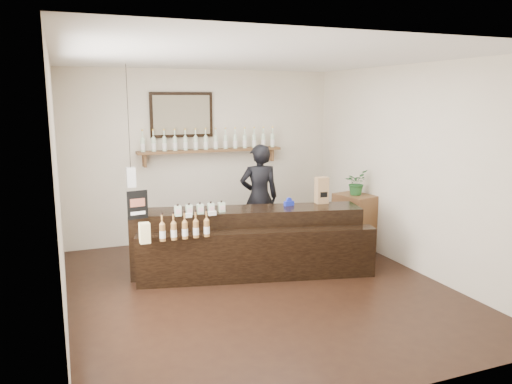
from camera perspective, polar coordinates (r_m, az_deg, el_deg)
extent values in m
plane|color=black|center=(6.36, 0.33, -10.94)|extent=(5.00, 5.00, 0.00)
plane|color=beige|center=(8.34, -6.08, 4.12)|extent=(4.50, 0.00, 4.50)
plane|color=beige|center=(3.83, 14.42, -3.94)|extent=(4.50, 0.00, 4.50)
plane|color=beige|center=(5.57, -21.67, 0.15)|extent=(0.00, 5.00, 5.00)
plane|color=beige|center=(7.13, 17.38, 2.58)|extent=(0.00, 5.00, 5.00)
plane|color=white|center=(5.93, 0.36, 15.08)|extent=(5.00, 5.00, 0.00)
cube|color=brown|center=(8.23, -5.18, 4.76)|extent=(2.40, 0.25, 0.04)
cube|color=brown|center=(8.04, -12.64, 3.54)|extent=(0.04, 0.20, 0.20)
cube|color=brown|center=(8.64, 1.68, 4.27)|extent=(0.04, 0.20, 0.20)
cube|color=black|center=(8.18, -8.51, 8.72)|extent=(1.02, 0.04, 0.72)
cube|color=#473E2E|center=(8.15, -8.47, 8.71)|extent=(0.92, 0.01, 0.62)
cube|color=white|center=(7.23, -14.10, 1.65)|extent=(0.12, 0.12, 0.28)
cylinder|color=black|center=(7.15, -14.41, 8.35)|extent=(0.01, 0.01, 1.41)
cylinder|color=beige|center=(7.99, -12.82, 5.23)|extent=(0.07, 0.07, 0.20)
cone|color=beige|center=(7.97, -12.85, 6.14)|extent=(0.07, 0.07, 0.05)
cylinder|color=beige|center=(7.97, -12.87, 6.57)|extent=(0.02, 0.02, 0.07)
cylinder|color=gold|center=(7.97, -12.89, 6.90)|extent=(0.03, 0.03, 0.02)
cylinder|color=white|center=(7.99, -12.81, 5.08)|extent=(0.07, 0.07, 0.09)
cylinder|color=beige|center=(8.01, -11.62, 5.29)|extent=(0.07, 0.07, 0.20)
cone|color=beige|center=(8.00, -11.65, 6.20)|extent=(0.07, 0.07, 0.05)
cylinder|color=beige|center=(8.00, -11.67, 6.63)|extent=(0.02, 0.02, 0.07)
cylinder|color=gold|center=(7.99, -11.68, 6.96)|extent=(0.03, 0.03, 0.02)
cylinder|color=white|center=(8.01, -11.61, 5.15)|extent=(0.07, 0.07, 0.09)
cylinder|color=beige|center=(8.04, -10.43, 5.36)|extent=(0.07, 0.07, 0.20)
cone|color=beige|center=(8.03, -10.46, 6.26)|extent=(0.07, 0.07, 0.05)
cylinder|color=beige|center=(8.03, -10.47, 6.68)|extent=(0.02, 0.02, 0.07)
cylinder|color=gold|center=(8.03, -10.48, 7.02)|extent=(0.03, 0.03, 0.02)
cylinder|color=white|center=(8.04, -10.42, 5.21)|extent=(0.07, 0.07, 0.09)
cylinder|color=beige|center=(8.08, -9.24, 5.41)|extent=(0.07, 0.07, 0.20)
cone|color=beige|center=(8.07, -9.27, 6.31)|extent=(0.07, 0.07, 0.05)
cylinder|color=beige|center=(8.06, -9.28, 6.74)|extent=(0.02, 0.02, 0.07)
cylinder|color=gold|center=(8.06, -9.29, 7.07)|extent=(0.03, 0.03, 0.02)
cylinder|color=white|center=(8.08, -9.24, 5.27)|extent=(0.07, 0.07, 0.09)
cylinder|color=beige|center=(8.11, -8.07, 5.47)|extent=(0.07, 0.07, 0.20)
cone|color=beige|center=(8.10, -8.10, 6.37)|extent=(0.07, 0.07, 0.05)
cylinder|color=beige|center=(8.10, -8.11, 6.79)|extent=(0.02, 0.02, 0.07)
cylinder|color=gold|center=(8.10, -8.12, 7.12)|extent=(0.03, 0.03, 0.02)
cylinder|color=white|center=(8.12, -8.07, 5.33)|extent=(0.07, 0.07, 0.09)
cylinder|color=beige|center=(8.16, -6.91, 5.53)|extent=(0.07, 0.07, 0.20)
cone|color=beige|center=(8.15, -6.93, 6.41)|extent=(0.07, 0.07, 0.05)
cylinder|color=beige|center=(8.14, -6.94, 6.84)|extent=(0.02, 0.02, 0.07)
cylinder|color=gold|center=(8.14, -6.95, 7.17)|extent=(0.03, 0.03, 0.02)
cylinder|color=white|center=(8.16, -6.91, 5.38)|extent=(0.07, 0.07, 0.09)
cylinder|color=beige|center=(8.20, -5.76, 5.58)|extent=(0.07, 0.07, 0.20)
cone|color=beige|center=(8.19, -5.78, 6.46)|extent=(0.07, 0.07, 0.05)
cylinder|color=beige|center=(8.19, -5.79, 6.88)|extent=(0.02, 0.02, 0.07)
cylinder|color=gold|center=(8.18, -5.79, 7.21)|extent=(0.03, 0.03, 0.02)
cylinder|color=white|center=(8.20, -5.76, 5.43)|extent=(0.07, 0.07, 0.09)
cylinder|color=beige|center=(8.25, -4.63, 5.62)|extent=(0.07, 0.07, 0.20)
cone|color=beige|center=(8.24, -4.64, 6.50)|extent=(0.07, 0.07, 0.05)
cylinder|color=beige|center=(8.23, -4.65, 6.92)|extent=(0.02, 0.02, 0.07)
cylinder|color=gold|center=(8.23, -4.65, 7.25)|extent=(0.03, 0.03, 0.02)
cylinder|color=white|center=(8.25, -4.62, 5.48)|extent=(0.07, 0.07, 0.09)
cylinder|color=beige|center=(8.30, -3.50, 5.67)|extent=(0.07, 0.07, 0.20)
cone|color=beige|center=(8.29, -3.51, 6.54)|extent=(0.07, 0.07, 0.05)
cylinder|color=beige|center=(8.28, -3.52, 6.96)|extent=(0.02, 0.02, 0.07)
cylinder|color=gold|center=(8.28, -3.52, 7.28)|extent=(0.03, 0.03, 0.02)
cylinder|color=white|center=(8.30, -3.50, 5.53)|extent=(0.07, 0.07, 0.09)
cylinder|color=beige|center=(8.35, -2.39, 5.71)|extent=(0.07, 0.07, 0.20)
cone|color=beige|center=(8.34, -2.40, 6.58)|extent=(0.07, 0.07, 0.05)
cylinder|color=beige|center=(8.34, -2.40, 6.99)|extent=(0.02, 0.02, 0.07)
cylinder|color=gold|center=(8.33, -2.41, 7.32)|extent=(0.03, 0.03, 0.02)
cylinder|color=white|center=(8.35, -2.39, 5.57)|extent=(0.07, 0.07, 0.09)
cylinder|color=beige|center=(8.41, -1.30, 5.75)|extent=(0.07, 0.07, 0.20)
cone|color=beige|center=(8.40, -1.30, 6.62)|extent=(0.07, 0.07, 0.05)
cylinder|color=beige|center=(8.39, -1.30, 7.03)|extent=(0.02, 0.02, 0.07)
cylinder|color=gold|center=(8.39, -1.31, 7.35)|extent=(0.03, 0.03, 0.02)
cylinder|color=white|center=(8.41, -1.30, 5.61)|extent=(0.07, 0.07, 0.09)
cylinder|color=beige|center=(8.47, -0.22, 5.79)|extent=(0.07, 0.07, 0.20)
cone|color=beige|center=(8.46, -0.22, 6.65)|extent=(0.07, 0.07, 0.05)
cylinder|color=beige|center=(8.45, -0.22, 7.05)|extent=(0.02, 0.02, 0.07)
cylinder|color=gold|center=(8.45, -0.22, 7.37)|extent=(0.03, 0.03, 0.02)
cylinder|color=white|center=(8.47, -0.22, 5.65)|extent=(0.07, 0.07, 0.09)
cylinder|color=beige|center=(8.53, 0.85, 5.83)|extent=(0.07, 0.07, 0.20)
cone|color=beige|center=(8.52, 0.85, 6.68)|extent=(0.07, 0.07, 0.05)
cylinder|color=beige|center=(8.52, 0.85, 7.08)|extent=(0.02, 0.02, 0.07)
cylinder|color=gold|center=(8.51, 0.85, 7.40)|extent=(0.03, 0.03, 0.02)
cylinder|color=white|center=(8.53, 0.85, 5.69)|extent=(0.07, 0.07, 0.09)
cylinder|color=beige|center=(8.60, 1.89, 5.86)|extent=(0.07, 0.07, 0.20)
cone|color=beige|center=(8.59, 1.90, 6.70)|extent=(0.07, 0.07, 0.05)
cylinder|color=beige|center=(8.58, 1.90, 7.10)|extent=(0.02, 0.02, 0.07)
cylinder|color=gold|center=(8.58, 1.90, 7.42)|extent=(0.03, 0.03, 0.02)
cylinder|color=white|center=(8.60, 1.89, 5.72)|extent=(0.07, 0.07, 0.09)
cube|color=black|center=(6.88, -1.04, -5.45)|extent=(3.15, 1.24, 0.87)
cube|color=black|center=(6.54, 0.24, -7.26)|extent=(3.09, 0.97, 0.66)
cube|color=white|center=(6.33, -7.80, -2.66)|extent=(0.10, 0.04, 0.05)
cube|color=white|center=(6.41, -5.02, -2.43)|extent=(0.10, 0.04, 0.05)
cube|color=#EEDC91|center=(6.07, -12.58, -5.14)|extent=(0.12, 0.12, 0.12)
cube|color=#EEDC91|center=(6.04, -12.63, -4.04)|extent=(0.12, 0.12, 0.12)
cube|color=beige|center=(6.45, -8.93, -2.14)|extent=(0.08, 0.08, 0.13)
cube|color=beige|center=(6.41, -8.84, -2.22)|extent=(0.07, 0.00, 0.06)
cylinder|color=black|center=(6.43, -8.94, -1.50)|extent=(0.02, 0.02, 0.03)
cube|color=beige|center=(6.48, -7.66, -2.05)|extent=(0.08, 0.08, 0.13)
cube|color=beige|center=(6.44, -7.58, -2.12)|extent=(0.07, 0.00, 0.06)
cylinder|color=black|center=(6.47, -7.68, -1.40)|extent=(0.02, 0.02, 0.03)
cube|color=beige|center=(6.52, -6.42, -1.95)|extent=(0.08, 0.08, 0.13)
cube|color=beige|center=(6.48, -6.32, -2.02)|extent=(0.07, 0.00, 0.06)
cylinder|color=black|center=(6.50, -6.43, -1.31)|extent=(0.02, 0.02, 0.03)
cube|color=beige|center=(6.55, -5.18, -1.85)|extent=(0.08, 0.08, 0.13)
cube|color=beige|center=(6.52, -5.08, -1.92)|extent=(0.07, 0.00, 0.06)
cylinder|color=black|center=(6.54, -5.19, -1.21)|extent=(0.02, 0.02, 0.03)
cube|color=beige|center=(6.60, -3.96, -1.75)|extent=(0.08, 0.08, 0.13)
cube|color=beige|center=(6.56, -3.86, -1.82)|extent=(0.07, 0.00, 0.06)
cylinder|color=black|center=(6.58, -3.97, -1.12)|extent=(0.02, 0.02, 0.03)
cylinder|color=olive|center=(6.09, -10.64, -4.59)|extent=(0.07, 0.07, 0.20)
cone|color=olive|center=(6.06, -10.68, -3.44)|extent=(0.07, 0.07, 0.05)
cylinder|color=olive|center=(6.04, -10.70, -2.88)|extent=(0.02, 0.02, 0.07)
cylinder|color=black|center=(6.03, -10.72, -2.45)|extent=(0.03, 0.03, 0.03)
cylinder|color=white|center=(6.09, -10.64, -4.78)|extent=(0.07, 0.07, 0.09)
cylinder|color=olive|center=(6.11, -9.38, -4.49)|extent=(0.07, 0.07, 0.20)
cone|color=olive|center=(6.08, -9.41, -3.33)|extent=(0.07, 0.07, 0.05)
cylinder|color=olive|center=(6.07, -9.43, -2.78)|extent=(0.02, 0.02, 0.07)
cylinder|color=black|center=(6.06, -9.45, -2.35)|extent=(0.03, 0.03, 0.03)
cylinder|color=white|center=(6.12, -9.37, -4.67)|extent=(0.07, 0.07, 0.09)
cylinder|color=olive|center=(6.14, -8.13, -4.38)|extent=(0.07, 0.07, 0.20)
cone|color=olive|center=(6.11, -8.16, -3.23)|extent=(0.07, 0.07, 0.05)
cylinder|color=olive|center=(6.10, -8.17, -2.68)|extent=(0.02, 0.02, 0.07)
cylinder|color=black|center=(6.09, -8.18, -2.25)|extent=(0.03, 0.03, 0.03)
cylinder|color=white|center=(6.15, -8.12, -4.56)|extent=(0.07, 0.07, 0.09)
cylinder|color=olive|center=(6.17, -6.89, -4.27)|extent=(0.07, 0.07, 0.20)
cone|color=olive|center=(6.14, -6.91, -3.13)|extent=(0.07, 0.07, 0.05)
cylinder|color=olive|center=(6.13, -6.93, -2.58)|extent=(0.02, 0.02, 0.07)
cylinder|color=black|center=(6.12, -6.94, -2.15)|extent=(0.03, 0.03, 0.03)
cylinder|color=white|center=(6.18, -6.88, -4.45)|extent=(0.07, 0.07, 0.09)
cylinder|color=olive|center=(6.21, -5.66, -4.16)|extent=(0.07, 0.07, 0.20)
cone|color=olive|center=(6.18, -5.68, -3.02)|extent=(0.07, 0.07, 0.05)
cylinder|color=olive|center=(6.16, -5.69, -2.48)|extent=(0.02, 0.02, 0.07)
cylinder|color=black|center=(6.15, -5.70, -2.05)|extent=(0.03, 0.03, 0.03)
cylinder|color=white|center=(6.21, -5.66, -4.34)|extent=(0.07, 0.07, 0.09)
cube|color=black|center=(6.33, -13.38, -1.44)|extent=(0.26, 0.06, 0.36)
cube|color=#994D37|center=(6.31, -13.38, -1.19)|extent=(0.18, 0.03, 0.10)
cube|color=white|center=(6.34, -13.33, -2.36)|extent=(0.18, 0.03, 0.04)
cube|color=#9F7D4C|center=(7.15, 7.51, 0.21)|extent=(0.18, 0.14, 0.38)
cube|color=black|center=(7.10, 7.76, -0.31)|extent=(0.11, 0.01, 0.08)
cube|color=#1827AE|center=(6.96, 3.79, -1.31)|extent=(0.15, 0.07, 0.06)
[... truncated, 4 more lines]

